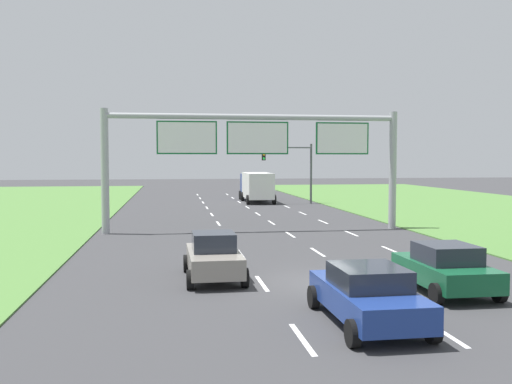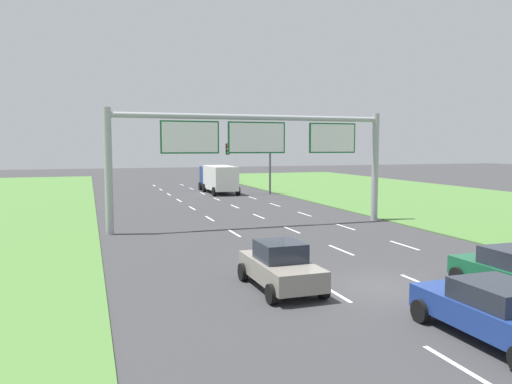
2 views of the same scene
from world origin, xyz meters
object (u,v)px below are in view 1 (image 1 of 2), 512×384
(sign_gantry, at_px, (257,146))
(traffic_light_mast, at_px, (291,162))
(car_near_red, at_px, (445,268))
(car_mid_lane, at_px, (367,294))
(box_truck, at_px, (256,186))
(car_lead_silver, at_px, (214,257))

(sign_gantry, distance_m, traffic_light_mast, 20.40)
(car_near_red, xyz_separation_m, traffic_light_mast, (2.53, 35.37, 3.09))
(car_mid_lane, distance_m, box_truck, 41.27)
(car_mid_lane, bearing_deg, sign_gantry, 89.34)
(car_near_red, relative_size, car_lead_silver, 1.00)
(car_near_red, height_order, sign_gantry, sign_gantry)
(car_lead_silver, xyz_separation_m, box_truck, (6.73, 35.14, 0.80))
(box_truck, bearing_deg, traffic_light_mast, -44.02)
(box_truck, xyz_separation_m, traffic_light_mast, (2.85, -2.81, 2.27))
(sign_gantry, bearing_deg, car_lead_silver, -105.00)
(sign_gantry, height_order, traffic_light_mast, sign_gantry)
(car_mid_lane, distance_m, sign_gantry, 19.35)
(car_mid_lane, height_order, traffic_light_mast, traffic_light_mast)
(sign_gantry, xyz_separation_m, traffic_light_mast, (6.12, 19.43, -1.09))
(box_truck, relative_size, sign_gantry, 0.48)
(car_lead_silver, height_order, traffic_light_mast, traffic_light_mast)
(car_mid_lane, bearing_deg, box_truck, 84.79)
(car_lead_silver, distance_m, traffic_light_mast, 33.86)
(sign_gantry, bearing_deg, box_truck, 81.63)
(car_lead_silver, bearing_deg, traffic_light_mast, 72.79)
(car_lead_silver, distance_m, box_truck, 35.79)
(car_lead_silver, distance_m, sign_gantry, 13.99)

